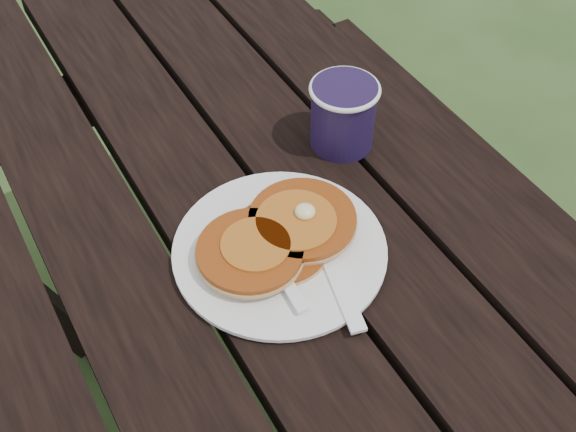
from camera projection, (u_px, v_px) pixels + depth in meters
plate at (280, 251)px, 0.91m from camera, size 0.31×0.31×0.01m
pancake_stack at (279, 236)px, 0.91m from camera, size 0.22×0.15×0.04m
knife at (334, 272)px, 0.88m from camera, size 0.06×0.18×0.00m
fork at (283, 277)px, 0.87m from camera, size 0.04×0.16×0.01m
coffee_cup at (343, 112)px, 1.01m from camera, size 0.10×0.10×0.10m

